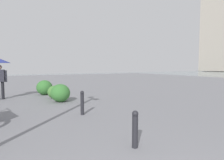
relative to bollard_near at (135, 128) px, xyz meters
name	(u,v)px	position (x,y,z in m)	size (l,w,h in m)	color
bollard_near	(135,128)	(0.00, 0.00, 0.00)	(0.13, 0.13, 0.76)	#232328
bollard_mid	(82,102)	(2.95, 0.03, 0.03)	(0.13, 0.13, 0.82)	#232328
shrub_low	(44,87)	(8.25, 0.36, 0.02)	(0.99, 0.89, 0.84)	#387533
shrub_round	(55,92)	(6.75, 0.13, -0.07)	(0.77, 0.69, 0.65)	#477F38
shrub_wide	(60,93)	(5.64, 0.10, 0.01)	(0.97, 0.87, 0.82)	#387533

